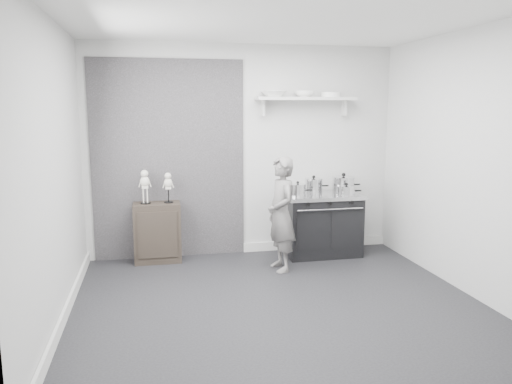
# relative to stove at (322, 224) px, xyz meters

# --- Properties ---
(ground) EXTENTS (4.00, 4.00, 0.00)m
(ground) POSITION_rel_stove_xyz_m (-0.98, -1.48, -0.41)
(ground) COLOR black
(ground) RESTS_ON ground
(room_shell) EXTENTS (4.02, 3.62, 2.71)m
(room_shell) POSITION_rel_stove_xyz_m (-1.07, -1.33, 1.23)
(room_shell) COLOR #B8B8B6
(room_shell) RESTS_ON ground
(wall_shelf) EXTENTS (1.30, 0.26, 0.24)m
(wall_shelf) POSITION_rel_stove_xyz_m (-0.18, 0.20, 1.60)
(wall_shelf) COLOR silver
(wall_shelf) RESTS_ON room_shell
(stove) EXTENTS (1.01, 0.63, 0.81)m
(stove) POSITION_rel_stove_xyz_m (0.00, 0.00, 0.00)
(stove) COLOR black
(stove) RESTS_ON ground
(side_cabinet) EXTENTS (0.57, 0.33, 0.74)m
(side_cabinet) POSITION_rel_stove_xyz_m (-2.11, 0.13, -0.04)
(side_cabinet) COLOR black
(side_cabinet) RESTS_ON ground
(child) EXTENTS (0.39, 0.53, 1.35)m
(child) POSITION_rel_stove_xyz_m (-0.68, -0.50, 0.27)
(child) COLOR slate
(child) RESTS_ON ground
(pot_front_left) EXTENTS (0.29, 0.21, 0.19)m
(pot_front_left) POSITION_rel_stove_xyz_m (-0.36, -0.08, 0.48)
(pot_front_left) COLOR silver
(pot_front_left) RESTS_ON stove
(pot_back_left) EXTENTS (0.32, 0.24, 0.23)m
(pot_back_left) POSITION_rel_stove_xyz_m (-0.08, 0.12, 0.49)
(pot_back_left) COLOR silver
(pot_back_left) RESTS_ON stove
(pot_back_right) EXTENTS (0.38, 0.29, 0.26)m
(pot_back_right) POSITION_rel_stove_xyz_m (0.32, 0.08, 0.50)
(pot_back_right) COLOR silver
(pot_back_right) RESTS_ON stove
(pot_front_right) EXTENTS (0.31, 0.23, 0.16)m
(pot_front_right) POSITION_rel_stove_xyz_m (0.26, -0.16, 0.46)
(pot_front_right) COLOR silver
(pot_front_right) RESTS_ON stove
(skeleton_full) EXTENTS (0.13, 0.09, 0.48)m
(skeleton_full) POSITION_rel_stove_xyz_m (-2.24, 0.13, 0.58)
(skeleton_full) COLOR beige
(skeleton_full) RESTS_ON side_cabinet
(skeleton_torso) EXTENTS (0.12, 0.08, 0.43)m
(skeleton_torso) POSITION_rel_stove_xyz_m (-1.96, 0.13, 0.55)
(skeleton_torso) COLOR beige
(skeleton_torso) RESTS_ON side_cabinet
(bowl_large) EXTENTS (0.31, 0.31, 0.08)m
(bowl_large) POSITION_rel_stove_xyz_m (-0.61, 0.19, 1.67)
(bowl_large) COLOR white
(bowl_large) RESTS_ON wall_shelf
(bowl_small) EXTENTS (0.24, 0.24, 0.08)m
(bowl_small) POSITION_rel_stove_xyz_m (-0.20, 0.19, 1.67)
(bowl_small) COLOR white
(bowl_small) RESTS_ON wall_shelf
(plate_stack) EXTENTS (0.25, 0.25, 0.06)m
(plate_stack) POSITION_rel_stove_xyz_m (0.15, 0.19, 1.66)
(plate_stack) COLOR white
(plate_stack) RESTS_ON wall_shelf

